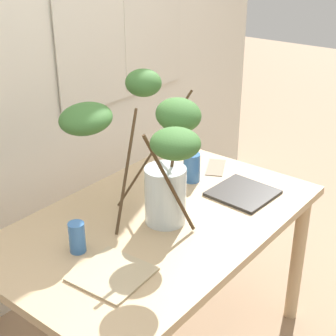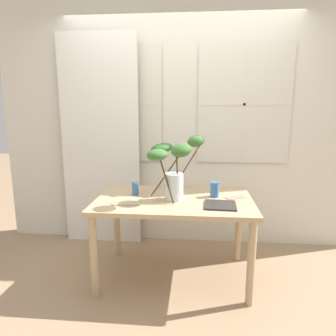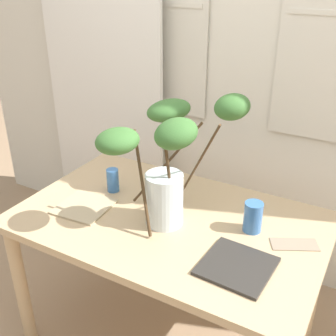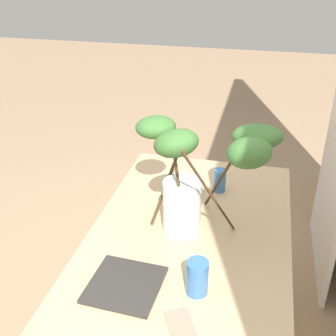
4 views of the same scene
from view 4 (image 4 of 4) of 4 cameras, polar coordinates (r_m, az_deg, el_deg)
dining_table at (r=1.94m, az=2.95°, el=-10.63°), size 1.37×0.86×0.75m
vase_with_branches at (r=1.73m, az=4.20°, el=0.01°), size 0.58×0.69×0.56m
drinking_glass_blue_left at (r=2.14m, az=6.94°, el=-1.64°), size 0.06×0.06×0.12m
drinking_glass_blue_right at (r=1.55m, az=3.93°, el=-14.38°), size 0.08×0.08×0.14m
plate_square_left at (r=2.22m, az=1.86°, el=-1.98°), size 0.25×0.25×0.01m
plate_square_right at (r=1.62m, az=-5.77°, el=-15.23°), size 0.27×0.27×0.01m
napkin_folded at (r=1.47m, az=1.98°, el=-21.00°), size 0.21×0.16×0.00m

